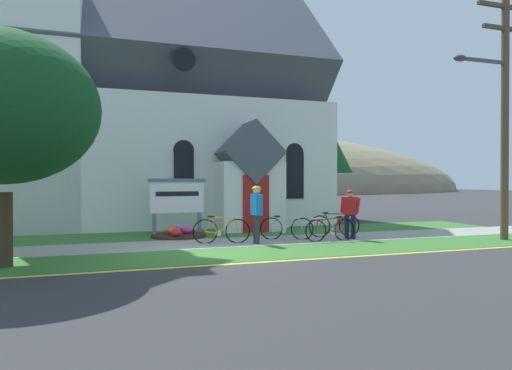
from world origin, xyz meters
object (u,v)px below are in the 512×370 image
bicycle_black (286,228)px  roadside_conifer (308,128)px  cyclist_in_orange_jersey (257,210)px  bicycle_green (334,225)px  bicycle_blue (330,229)px  bicycle_red (221,230)px  utility_pole (502,100)px  church_sign (177,198)px  verge_sapling (3,108)px  cyclist_in_white_jersey (350,211)px

bicycle_black → roadside_conifer: 8.35m
bicycle_black → roadside_conifer: roadside_conifer is taller
bicycle_black → cyclist_in_orange_jersey: bearing=-154.1°
bicycle_green → cyclist_in_orange_jersey: bearing=-165.5°
cyclist_in_orange_jersey → bicycle_blue: bearing=-4.6°
bicycle_red → utility_pole: (8.72, -2.08, 4.08)m
bicycle_red → cyclist_in_orange_jersey: 1.24m
bicycle_green → roadside_conifer: (1.86, 6.09, 4.04)m
bicycle_black → roadside_conifer: size_ratio=0.24×
utility_pole → church_sign: bearing=156.1°
cyclist_in_orange_jersey → roadside_conifer: size_ratio=0.26×
bicycle_black → bicycle_blue: bicycle_blue is taller
bicycle_black → utility_pole: (6.52, -2.25, 4.10)m
church_sign → bicycle_green: 5.44m
bicycle_red → verge_sapling: bearing=-158.9°
cyclist_in_orange_jersey → cyclist_in_white_jersey: (3.24, 0.07, -0.10)m
bicycle_black → cyclist_in_white_jersey: size_ratio=1.01×
bicycle_black → cyclist_in_white_jersey: (2.02, -0.52, 0.55)m
cyclist_in_orange_jersey → roadside_conifer: (4.92, 6.88, 3.40)m
bicycle_green → bicycle_black: bearing=-173.8°
church_sign → utility_pole: 11.09m
church_sign → cyclist_in_orange_jersey: size_ratio=1.14×
bicycle_blue → utility_pole: utility_pole is taller
cyclist_in_orange_jersey → utility_pole: bearing=-12.1°
bicycle_green → roadside_conifer: bearing=73.0°
church_sign → cyclist_in_orange_jersey: 3.32m
church_sign → cyclist_in_orange_jersey: church_sign is taller
church_sign → roadside_conifer: (6.89, 4.23, 3.13)m
bicycle_green → utility_pole: 6.68m
roadside_conifer → utility_pole: bearing=-71.7°
church_sign → cyclist_in_white_jersey: bearing=-26.3°
bicycle_green → verge_sapling: (-9.48, -2.47, 3.10)m
bicycle_black → bicycle_blue: bearing=-33.8°
bicycle_green → cyclist_in_white_jersey: bearing=-75.9°
bicycle_black → cyclist_in_orange_jersey: 1.50m
cyclist_in_white_jersey → utility_pole: utility_pole is taller
bicycle_green → cyclist_in_orange_jersey: (-3.06, -0.79, 0.64)m
bicycle_blue → cyclist_in_white_jersey: cyclist_in_white_jersey is taller
cyclist_in_white_jersey → bicycle_red: bearing=175.3°
cyclist_in_white_jersey → bicycle_blue: bearing=-162.8°
bicycle_blue → church_sign: bearing=146.9°
bicycle_red → verge_sapling: 6.60m
bicycle_blue → cyclist_in_orange_jersey: bearing=175.4°
bicycle_green → cyclist_in_white_jersey: 0.91m
bicycle_black → bicycle_red: (-2.20, -0.17, 0.02)m
church_sign → roadside_conifer: roadside_conifer is taller
bicycle_black → bicycle_green: bicycle_green is taller
bicycle_black → cyclist_in_white_jersey: 2.16m
bicycle_black → cyclist_in_orange_jersey: size_ratio=0.93×
cyclist_in_orange_jersey → church_sign: bearing=126.7°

